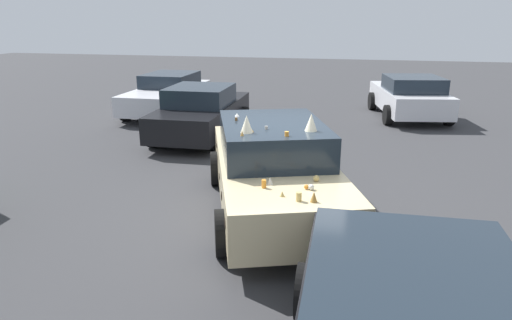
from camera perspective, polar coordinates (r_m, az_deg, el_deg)
ground_plane at (r=7.99m, az=2.11°, el=-6.31°), size 60.00×60.00×0.00m
art_car_decorated at (r=7.74m, az=2.14°, el=-0.93°), size 4.95×3.23×1.80m
parked_sedan_far_left at (r=16.03m, az=18.53°, el=7.49°), size 4.18×2.58×1.38m
parked_sedan_near_right at (r=16.18m, az=-10.87°, el=8.10°), size 4.44×1.99×1.34m
parked_sedan_behind_right at (r=12.82m, az=-6.75°, el=5.97°), size 4.39×2.08×1.41m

